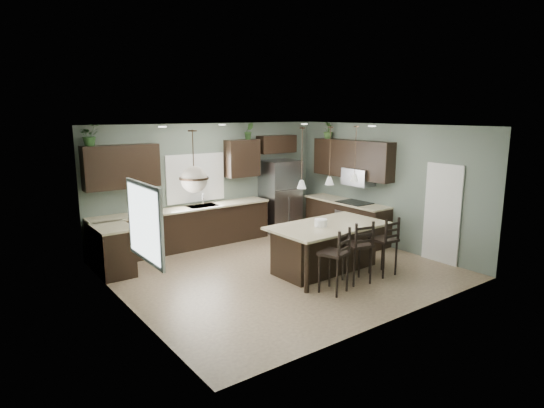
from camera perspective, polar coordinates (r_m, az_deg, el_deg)
The scene contains 33 objects.
ground at distance 9.04m, azimuth 1.00°, elevation -8.27°, with size 6.00×6.00×0.00m, color #9E8466.
pantry_door at distance 9.88m, azimuth 20.58°, elevation -1.16°, with size 0.04×0.82×2.04m, color white.
window_back at distance 10.74m, azimuth -9.58°, elevation 3.25°, with size 1.35×0.02×1.00m, color white.
window_left at distance 6.53m, azimuth -15.80°, elevation -2.27°, with size 0.02×1.10×1.00m, color white.
left_return_cabs at distance 9.20m, azimuth -19.31°, elevation -5.65°, with size 0.60×0.90×0.90m, color black.
left_return_countertop at distance 9.08m, azimuth -19.39°, elevation -2.79°, with size 0.66×0.96×0.04m, color beige.
back_lower_cabs at distance 10.51m, azimuth -10.87°, elevation -3.10°, with size 4.20×0.60×0.90m, color black.
back_countertop at distance 10.38m, azimuth -10.92°, elevation -0.61°, with size 4.20×0.66×0.04m, color beige.
sink_inset at distance 10.57m, azimuth -8.73°, elevation -0.24°, with size 0.70×0.45×0.01m, color gray.
faucet at distance 10.52m, azimuth -8.68°, elevation 0.51°, with size 0.02×0.02×0.28m, color silver.
back_upper_left at distance 9.89m, azimuth -18.36°, elevation 4.47°, with size 1.55×0.34×0.90m, color black.
back_upper_right at distance 11.14m, azimuth -3.75°, elevation 5.75°, with size 0.85×0.34×0.90m, color black.
fridge_header at distance 11.72m, azimuth 0.59°, elevation 7.52°, with size 1.05×0.34×0.45m, color black.
right_lower_cabs at distance 11.27m, azimuth 9.27°, elevation -2.05°, with size 0.60×2.35×0.90m, color black.
right_countertop at distance 11.16m, azimuth 9.28°, elevation 0.28°, with size 0.66×2.35×0.04m, color beige.
cooktop at distance 10.97m, azimuth 10.30°, elevation 0.18°, with size 0.58×0.75×0.02m, color black.
wall_oven_front at distance 10.87m, azimuth 9.17°, elevation -2.55°, with size 0.01×0.72×0.60m, color gray.
right_upper_cabs at distance 11.12m, azimuth 9.99°, elevation 5.59°, with size 0.34×2.35×0.90m, color black.
microwave at distance 10.94m, azimuth 10.78°, elevation 3.35°, with size 0.40×0.75×0.40m, color gray.
refrigerator at distance 11.69m, azimuth 1.04°, elevation 0.96°, with size 0.90×0.74×1.85m, color #9B9AA3.
kitchen_island at distance 8.94m, azimuth 7.00°, elevation -5.47°, with size 2.29×1.30×0.92m, color black.
serving_dish at distance 8.66m, azimuth 6.15°, elevation -2.35°, with size 0.24×0.24×0.14m, color white.
bar_stool_left at distance 7.86m, azimuth 7.74°, elevation -7.01°, with size 0.43×0.43×1.15m, color black.
bar_stool_center at distance 8.37m, azimuth 10.65°, elevation -5.87°, with size 0.43×0.43×1.17m, color black.
bar_stool_right at distance 8.89m, azimuth 13.82°, elevation -5.13°, with size 0.42×0.42×1.13m, color black.
pendant_left at distance 8.11m, azimuth 3.78°, elevation 5.76°, with size 0.17×0.17×1.10m, color white, non-canonical shape.
pendant_center at distance 8.59m, azimuth 7.29°, elevation 6.01°, with size 0.17×0.17×1.10m, color silver, non-canonical shape.
pendant_right at distance 9.10m, azimuth 10.42°, elevation 6.21°, with size 0.17×0.17×1.10m, color white, non-canonical shape.
chandelier at distance 6.95m, azimuth -9.84°, elevation 5.28°, with size 0.45×0.45×0.95m, color beige, non-canonical shape.
plant_back_left at distance 9.64m, azimuth -21.91°, elevation 8.04°, with size 0.39×0.33×0.43m, color #23481F.
plant_back_right at distance 11.17m, azimuth -2.92°, elevation 9.13°, with size 0.22×0.18×0.41m, color #2B4D21.
plant_right_wall at distance 11.63m, azimuth 7.06°, elevation 9.16°, with size 0.23×0.23×0.41m, color #345525.
room_shell at distance 8.62m, azimuth 1.04°, elevation 2.42°, with size 6.00×6.00×6.00m.
Camera 1 is at (-5.16, -6.77, 3.05)m, focal length 30.00 mm.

